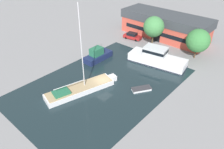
# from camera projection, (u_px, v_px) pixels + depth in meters

# --- Properties ---
(ground_plane) EXTENTS (440.00, 440.00, 0.00)m
(ground_plane) POSITION_uv_depth(u_px,v_px,m) (103.00, 84.00, 39.00)
(ground_plane) COLOR gray
(water_canal) EXTENTS (20.69, 31.20, 0.01)m
(water_canal) POSITION_uv_depth(u_px,v_px,m) (103.00, 84.00, 39.00)
(water_canal) COLOR #19282D
(water_canal) RESTS_ON ground
(warehouse_building) EXTENTS (22.94, 8.37, 6.02)m
(warehouse_building) POSITION_uv_depth(u_px,v_px,m) (165.00, 25.00, 56.12)
(warehouse_building) COLOR #C64C3D
(warehouse_building) RESTS_ON ground
(quay_tree_near_building) EXTENTS (4.77, 4.77, 7.29)m
(quay_tree_near_building) POSITION_uv_depth(u_px,v_px,m) (154.00, 27.00, 49.97)
(quay_tree_near_building) COLOR brown
(quay_tree_near_building) RESTS_ON ground
(quay_tree_by_water) EXTENTS (4.92, 4.92, 6.54)m
(quay_tree_by_water) POSITION_uv_depth(u_px,v_px,m) (198.00, 41.00, 45.32)
(quay_tree_by_water) COLOR brown
(quay_tree_by_water) RESTS_ON ground
(parked_car) EXTENTS (4.84, 2.55, 1.65)m
(parked_car) POSITION_uv_depth(u_px,v_px,m) (132.00, 36.00, 55.93)
(parked_car) COLOR maroon
(parked_car) RESTS_ON ground
(sailboat_moored) EXTENTS (5.93, 13.19, 14.83)m
(sailboat_moored) POSITION_uv_depth(u_px,v_px,m) (81.00, 89.00, 36.92)
(sailboat_moored) COLOR white
(sailboat_moored) RESTS_ON water_canal
(motor_cruiser) EXTENTS (12.24, 5.89, 3.63)m
(motor_cruiser) POSITION_uv_depth(u_px,v_px,m) (157.00, 58.00, 44.73)
(motor_cruiser) COLOR white
(motor_cruiser) RESTS_ON water_canal
(small_dinghy) EXTENTS (2.99, 3.61, 0.48)m
(small_dinghy) POSITION_uv_depth(u_px,v_px,m) (141.00, 89.00, 37.41)
(small_dinghy) COLOR silver
(small_dinghy) RESTS_ON water_canal
(cabin_boat) EXTENTS (2.68, 6.69, 2.79)m
(cabin_boat) POSITION_uv_depth(u_px,v_px,m) (98.00, 55.00, 46.45)
(cabin_boat) COLOR #19234C
(cabin_boat) RESTS_ON water_canal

